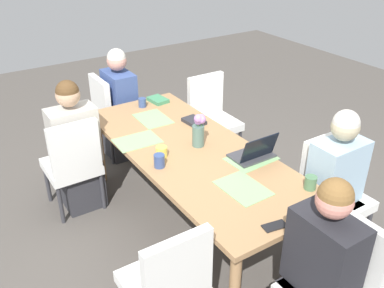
{
  "coord_description": "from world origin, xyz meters",
  "views": [
    {
      "loc": [
        -2.47,
        1.6,
        2.38
      ],
      "look_at": [
        0.0,
        0.0,
        0.78
      ],
      "focal_mm": 40.02,
      "sensor_mm": 36.0,
      "label": 1
    }
  ],
  "objects_px": {
    "dining_table": "(192,157)",
    "person_near_left_near": "(333,192)",
    "coffee_mug_near_left": "(142,103)",
    "chair_near_right_mid": "(211,114)",
    "phone_black": "(275,226)",
    "person_head_right_left_mid": "(121,111)",
    "coffee_mug_near_right": "(159,161)",
    "chair_head_right_left_mid": "(112,112)",
    "chair_far_right_far": "(168,282)",
    "chair_far_left_far": "(73,161)",
    "person_far_left_far": "(76,153)",
    "book_blue_cover": "(194,121)",
    "chair_head_left_right_near": "(336,282)",
    "book_red_cover": "(158,100)",
    "chair_near_left_near": "(330,187)",
    "laptop_near_left_near": "(254,153)",
    "flower_vase": "(199,129)",
    "person_head_left_right_near": "(320,277)",
    "coffee_mug_centre_left": "(310,183)",
    "coffee_mug_centre_right": "(162,152)"
  },
  "relations": [
    {
      "from": "book_red_cover",
      "to": "chair_near_right_mid",
      "type": "bearing_deg",
      "value": -108.42
    },
    {
      "from": "chair_head_right_left_mid",
      "to": "chair_head_left_right_near",
      "type": "distance_m",
      "value": 2.91
    },
    {
      "from": "chair_head_right_left_mid",
      "to": "chair_far_right_far",
      "type": "bearing_deg",
      "value": 163.8
    },
    {
      "from": "dining_table",
      "to": "person_head_left_right_near",
      "type": "height_order",
      "value": "person_head_left_right_near"
    },
    {
      "from": "coffee_mug_centre_right",
      "to": "book_red_cover",
      "type": "height_order",
      "value": "coffee_mug_centre_right"
    },
    {
      "from": "chair_head_right_left_mid",
      "to": "person_far_left_far",
      "type": "distance_m",
      "value": 0.93
    },
    {
      "from": "coffee_mug_near_left",
      "to": "book_red_cover",
      "type": "relative_size",
      "value": 0.43
    },
    {
      "from": "chair_head_left_right_near",
      "to": "chair_far_right_far",
      "type": "xyz_separation_m",
      "value": [
        0.53,
        0.82,
        0.0
      ]
    },
    {
      "from": "chair_head_right_left_mid",
      "to": "phone_black",
      "type": "bearing_deg",
      "value": 178.95
    },
    {
      "from": "person_far_left_far",
      "to": "chair_near_right_mid",
      "type": "bearing_deg",
      "value": -87.19
    },
    {
      "from": "chair_head_right_left_mid",
      "to": "laptop_near_left_near",
      "type": "distance_m",
      "value": 1.91
    },
    {
      "from": "coffee_mug_near_right",
      "to": "book_red_cover",
      "type": "distance_m",
      "value": 1.23
    },
    {
      "from": "chair_near_left_near",
      "to": "coffee_mug_centre_left",
      "type": "bearing_deg",
      "value": 108.93
    },
    {
      "from": "person_far_left_far",
      "to": "book_red_cover",
      "type": "distance_m",
      "value": 0.97
    },
    {
      "from": "laptop_near_left_near",
      "to": "flower_vase",
      "type": "bearing_deg",
      "value": 30.97
    },
    {
      "from": "person_near_left_near",
      "to": "phone_black",
      "type": "distance_m",
      "value": 0.89
    },
    {
      "from": "chair_far_left_far",
      "to": "person_far_left_far",
      "type": "bearing_deg",
      "value": -38.76
    },
    {
      "from": "phone_black",
      "to": "book_blue_cover",
      "type": "bearing_deg",
      "value": -94.58
    },
    {
      "from": "person_near_left_near",
      "to": "coffee_mug_near_left",
      "type": "height_order",
      "value": "person_near_left_near"
    },
    {
      "from": "person_head_right_left_mid",
      "to": "chair_near_right_mid",
      "type": "distance_m",
      "value": 0.96
    },
    {
      "from": "person_near_left_near",
      "to": "person_far_left_far",
      "type": "distance_m",
      "value": 2.16
    },
    {
      "from": "person_head_left_right_near",
      "to": "chair_near_right_mid",
      "type": "distance_m",
      "value": 2.38
    },
    {
      "from": "coffee_mug_near_right",
      "to": "person_far_left_far",
      "type": "bearing_deg",
      "value": 21.13
    },
    {
      "from": "person_near_left_near",
      "to": "chair_far_left_far",
      "type": "height_order",
      "value": "person_near_left_near"
    },
    {
      "from": "chair_far_left_far",
      "to": "chair_far_right_far",
      "type": "xyz_separation_m",
      "value": [
        -1.62,
        -0.0,
        0.0
      ]
    },
    {
      "from": "person_head_right_left_mid",
      "to": "coffee_mug_near_right",
      "type": "relative_size",
      "value": 11.98
    },
    {
      "from": "chair_far_right_far",
      "to": "phone_black",
      "type": "xyz_separation_m",
      "value": [
        -0.17,
        -0.64,
        0.24
      ]
    },
    {
      "from": "person_near_left_near",
      "to": "chair_head_right_left_mid",
      "type": "xyz_separation_m",
      "value": [
        2.3,
        0.79,
        -0.03
      ]
    },
    {
      "from": "coffee_mug_centre_right",
      "to": "coffee_mug_near_left",
      "type": "bearing_deg",
      "value": -18.48
    },
    {
      "from": "dining_table",
      "to": "chair_near_right_mid",
      "type": "bearing_deg",
      "value": -42.75
    },
    {
      "from": "person_near_left_near",
      "to": "phone_black",
      "type": "height_order",
      "value": "person_near_left_near"
    },
    {
      "from": "book_red_cover",
      "to": "chair_near_left_near",
      "type": "bearing_deg",
      "value": -168.78
    },
    {
      "from": "flower_vase",
      "to": "book_blue_cover",
      "type": "distance_m",
      "value": 0.44
    },
    {
      "from": "book_blue_cover",
      "to": "coffee_mug_centre_left",
      "type": "bearing_deg",
      "value": 179.69
    },
    {
      "from": "dining_table",
      "to": "chair_far_left_far",
      "type": "bearing_deg",
      "value": 45.55
    },
    {
      "from": "person_head_left_right_near",
      "to": "coffee_mug_near_right",
      "type": "bearing_deg",
      "value": 15.03
    },
    {
      "from": "chair_far_left_far",
      "to": "flower_vase",
      "type": "relative_size",
      "value": 3.25
    },
    {
      "from": "chair_head_right_left_mid",
      "to": "chair_far_right_far",
      "type": "xyz_separation_m",
      "value": [
        -2.38,
        0.69,
        0.0
      ]
    },
    {
      "from": "chair_far_right_far",
      "to": "flower_vase",
      "type": "height_order",
      "value": "flower_vase"
    },
    {
      "from": "person_near_left_near",
      "to": "chair_near_right_mid",
      "type": "distance_m",
      "value": 1.7
    },
    {
      "from": "chair_near_right_mid",
      "to": "phone_black",
      "type": "bearing_deg",
      "value": 154.85
    },
    {
      "from": "chair_head_right_left_mid",
      "to": "person_head_left_right_near",
      "type": "height_order",
      "value": "person_head_left_right_near"
    },
    {
      "from": "person_near_left_near",
      "to": "person_head_right_left_mid",
      "type": "distance_m",
      "value": 2.35
    },
    {
      "from": "chair_head_right_left_mid",
      "to": "coffee_mug_near_left",
      "type": "height_order",
      "value": "chair_head_right_left_mid"
    },
    {
      "from": "coffee_mug_centre_right",
      "to": "coffee_mug_centre_left",
      "type": "bearing_deg",
      "value": -145.53
    },
    {
      "from": "chair_head_right_left_mid",
      "to": "person_head_left_right_near",
      "type": "relative_size",
      "value": 0.75
    },
    {
      "from": "laptop_near_left_near",
      "to": "coffee_mug_centre_right",
      "type": "distance_m",
      "value": 0.7
    },
    {
      "from": "dining_table",
      "to": "phone_black",
      "type": "bearing_deg",
      "value": 174.81
    },
    {
      "from": "dining_table",
      "to": "person_near_left_near",
      "type": "xyz_separation_m",
      "value": [
        -0.82,
        -0.74,
        -0.13
      ]
    },
    {
      "from": "coffee_mug_near_left",
      "to": "chair_head_right_left_mid",
      "type": "bearing_deg",
      "value": 11.57
    }
  ]
}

